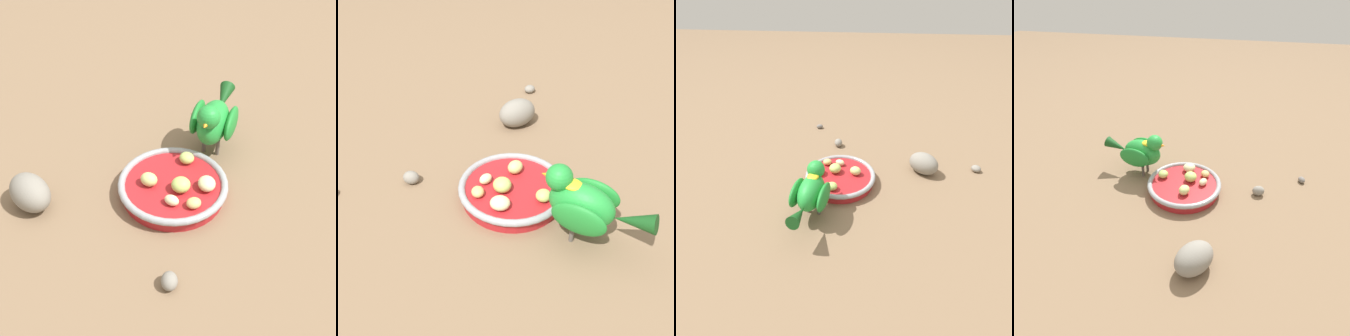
{
  "view_description": "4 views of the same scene",
  "coord_description": "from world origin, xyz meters",
  "views": [
    {
      "loc": [
        -0.6,
        -0.07,
        0.59
      ],
      "look_at": [
        -0.01,
        0.03,
        0.05
      ],
      "focal_mm": 50.52,
      "sensor_mm": 36.0,
      "label": 1
    },
    {
      "loc": [
        0.16,
        -0.51,
        0.51
      ],
      "look_at": [
        -0.03,
        0.02,
        0.06
      ],
      "focal_mm": 44.21,
      "sensor_mm": 36.0,
      "label": 2
    },
    {
      "loc": [
        0.61,
        0.08,
        0.51
      ],
      "look_at": [
        0.0,
        0.03,
        0.06
      ],
      "focal_mm": 31.07,
      "sensor_mm": 36.0,
      "label": 3
    },
    {
      "loc": [
        -0.14,
        0.61,
        0.49
      ],
      "look_at": [
        -0.0,
        -0.01,
        0.05
      ],
      "focal_mm": 31.13,
      "sensor_mm": 36.0,
      "label": 4
    }
  ],
  "objects": [
    {
      "name": "apple_piece_0",
      "position": [
        -0.02,
        -0.04,
        0.04
      ],
      "size": [
        0.04,
        0.04,
        0.02
      ],
      "primitive_type": "ellipsoid",
      "rotation": [
        0.0,
        0.0,
        0.3
      ],
      "color": "beige",
      "rests_on": "feeding_bowl"
    },
    {
      "name": "rock_large",
      "position": [
        -0.08,
        0.25,
        0.03
      ],
      "size": [
        0.1,
        0.11,
        0.06
      ],
      "primitive_type": "ellipsoid",
      "rotation": [
        0.0,
        0.0,
        4.06
      ],
      "color": "gray",
      "rests_on": "ground_plane"
    },
    {
      "name": "feeding_bowl",
      "position": [
        -0.02,
        0.02,
        0.02
      ],
      "size": [
        0.19,
        0.19,
        0.03
      ],
      "color": "#AD1E23",
      "rests_on": "ground_plane"
    },
    {
      "name": "pebble_0",
      "position": [
        -0.21,
        -0.01,
        0.01
      ],
      "size": [
        0.03,
        0.03,
        0.03
      ],
      "primitive_type": "ellipsoid",
      "rotation": [
        0.0,
        0.0,
        3.31
      ],
      "color": "gray",
      "rests_on": "ground_plane"
    },
    {
      "name": "apple_piece_4",
      "position": [
        -0.06,
        -0.03,
        0.03
      ],
      "size": [
        0.03,
        0.03,
        0.02
      ],
      "primitive_type": "ellipsoid",
      "rotation": [
        0.0,
        0.0,
        5.17
      ],
      "color": "tan",
      "rests_on": "feeding_bowl"
    },
    {
      "name": "apple_piece_2",
      "position": [
        0.04,
        -0.0,
        0.03
      ],
      "size": [
        0.03,
        0.03,
        0.02
      ],
      "primitive_type": "ellipsoid",
      "rotation": [
        0.0,
        0.0,
        1.25
      ],
      "color": "#B2CC66",
      "rests_on": "feeding_bowl"
    },
    {
      "name": "parrot",
      "position": [
        0.12,
        -0.04,
        0.07
      ],
      "size": [
        0.19,
        0.1,
        0.13
      ],
      "rotation": [
        0.0,
        0.0,
        2.98
      ],
      "color": "#59544C",
      "rests_on": "ground_plane"
    },
    {
      "name": "apple_piece_3",
      "position": [
        -0.03,
        0.0,
        0.04
      ],
      "size": [
        0.04,
        0.04,
        0.03
      ],
      "primitive_type": "ellipsoid",
      "rotation": [
        0.0,
        0.0,
        5.13
      ],
      "color": "#B2CC66",
      "rests_on": "feeding_bowl"
    },
    {
      "name": "apple_piece_5",
      "position": [
        -0.06,
        0.01,
        0.03
      ],
      "size": [
        0.03,
        0.03,
        0.02
      ],
      "primitive_type": "ellipsoid",
      "rotation": [
        0.0,
        0.0,
        4.34
      ],
      "color": "beige",
      "rests_on": "feeding_bowl"
    },
    {
      "name": "ground_plane",
      "position": [
        0.0,
        0.0,
        0.0
      ],
      "size": [
        4.0,
        4.0,
        0.0
      ],
      "primitive_type": "plane",
      "color": "#7A6047"
    },
    {
      "name": "apple_piece_1",
      "position": [
        -0.02,
        0.06,
        0.04
      ],
      "size": [
        0.03,
        0.04,
        0.02
      ],
      "primitive_type": "ellipsoid",
      "rotation": [
        0.0,
        0.0,
        1.24
      ],
      "color": "#C6D17A",
      "rests_on": "feeding_bowl"
    }
  ]
}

